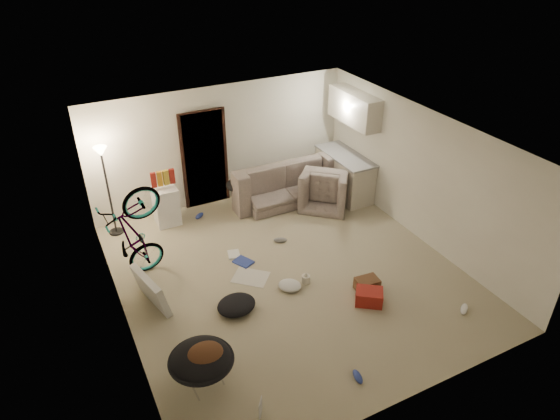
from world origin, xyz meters
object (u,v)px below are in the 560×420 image
saucer_chair (202,364)px  drink_case_a (367,284)px  kitchen_counter (344,175)px  armchair (326,190)px  mini_fridge (166,206)px  drink_case_b (369,297)px  sofa (280,184)px  juicer (306,279)px  bicycle (138,255)px  floor_lamp (105,172)px  tv_box (151,290)px

saucer_chair → drink_case_a: saucer_chair is taller
drink_case_a → kitchen_counter: bearing=68.9°
armchair → saucer_chair: bearing=81.6°
mini_fridge → drink_case_b: mini_fridge is taller
drink_case_b → sofa: bearing=121.1°
sofa → drink_case_a: bearing=87.9°
armchair → drink_case_a: (-0.89, -2.77, -0.21)m
armchair → juicer: (-1.70, -2.16, -0.23)m
sofa → bicycle: (-3.39, -1.42, 0.14)m
sofa → drink_case_b: size_ratio=5.49×
armchair → bicycle: size_ratio=0.54×
armchair → saucer_chair: 5.19m
armchair → drink_case_a: bearing=113.2°
saucer_chair → floor_lamp: bearing=94.1°
juicer → armchair: bearing=51.7°
saucer_chair → drink_case_a: bearing=11.3°
armchair → saucer_chair: armchair is taller
saucer_chair → juicer: bearing=28.5°
drink_case_a → tv_box: bearing=164.4°
drink_case_a → juicer: 1.02m
juicer → bicycle: bearing=150.3°
armchair → drink_case_a: armchair is taller
floor_lamp → juicer: 4.13m
mini_fridge → floor_lamp: bearing=174.5°
armchair → drink_case_a: size_ratio=2.60×
kitchen_counter → mini_fridge: 3.87m
floor_lamp → kitchen_counter: size_ratio=1.21×
sofa → armchair: bearing=138.9°
floor_lamp → drink_case_b: floor_lamp is taller
bicycle → tv_box: (0.00, -0.77, -0.18)m
sofa → saucer_chair: size_ratio=2.70×
tv_box → mini_fridge: bearing=55.3°
tv_box → kitchen_counter: bearing=7.0°
kitchen_counter → bicycle: 4.83m
saucer_chair → sofa: bearing=51.7°
kitchen_counter → juicer: 3.31m
mini_fridge → juicer: (1.54, -2.92, -0.31)m
mini_fridge → drink_case_b: (2.19, -3.82, -0.27)m
bicycle → saucer_chair: bearing=177.6°
drink_case_a → drink_case_b: (-0.16, -0.28, 0.02)m
saucer_chair → juicer: saucer_chair is taller
kitchen_counter → drink_case_b: bearing=-116.7°
bicycle → drink_case_a: bearing=-128.4°
drink_case_a → armchair: bearing=77.4°
bicycle → mini_fridge: bearing=-37.4°
kitchen_counter → mini_fridge: bearing=171.8°
juicer → kitchen_counter: bearing=46.0°
floor_lamp → saucer_chair: floor_lamp is taller
floor_lamp → bicycle: size_ratio=1.00×
mini_fridge → saucer_chair: mini_fridge is taller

